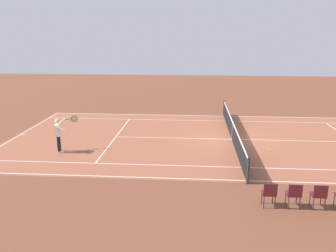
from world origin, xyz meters
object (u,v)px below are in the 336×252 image
tennis_player_near (59,133)px  tennis_ball (270,150)px  tennis_net (232,131)px  spectator_chair_3 (269,193)px  spectator_chair_1 (319,194)px  spectator_chair_2 (294,194)px

tennis_player_near → tennis_ball: 10.29m
tennis_ball → tennis_player_near: bearing=5.1°
tennis_net → tennis_player_near: size_ratio=6.89×
tennis_player_near → spectator_chair_3: tennis_player_near is taller
spectator_chair_1 → tennis_net: bearing=-75.2°
tennis_ball → spectator_chair_3: bearing=77.8°
tennis_net → spectator_chair_2: bearing=99.1°
tennis_player_near → tennis_ball: tennis_player_near is taller
tennis_player_near → tennis_net: bearing=-162.3°
tennis_net → spectator_chair_3: tennis_net is taller
spectator_chair_1 → spectator_chair_3: (1.58, 0.00, 0.00)m
tennis_net → spectator_chair_2: (-1.22, 7.61, 0.03)m
tennis_player_near → spectator_chair_2: bearing=153.3°
tennis_player_near → tennis_ball: bearing=-174.9°
tennis_net → spectator_chair_1: tennis_net is taller
tennis_ball → spectator_chair_1: 5.85m
tennis_net → spectator_chair_1: size_ratio=13.30×
spectator_chair_2 → spectator_chair_1: bearing=180.0°
tennis_ball → spectator_chair_1: bearing=93.1°
tennis_net → tennis_player_near: bearing=17.7°
spectator_chair_1 → spectator_chair_2: 0.79m
spectator_chair_3 → spectator_chair_2: bearing=180.0°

